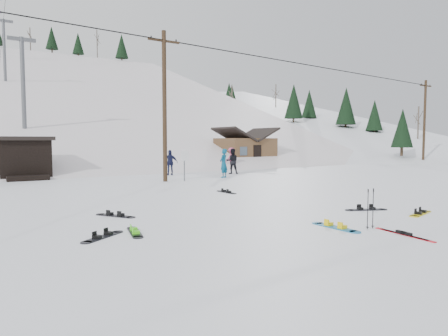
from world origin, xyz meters
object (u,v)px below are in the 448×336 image
cabin (245,151)px  hero_skis (404,234)px  hero_snowboard (335,227)px  utility_pole (165,104)px

cabin → hero_skis: cabin is taller
hero_snowboard → hero_skis: bearing=-152.5°
utility_pole → cabin: 16.71m
utility_pole → hero_snowboard: utility_pole is taller
utility_pole → hero_skis: size_ratio=4.92×
utility_pole → hero_snowboard: 15.27m
utility_pole → cabin: utility_pole is taller
utility_pole → hero_snowboard: (-1.14, -14.50, -4.65)m
utility_pole → cabin: (13.00, 10.00, -3.20)m
hero_skis → cabin: bearing=68.8°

